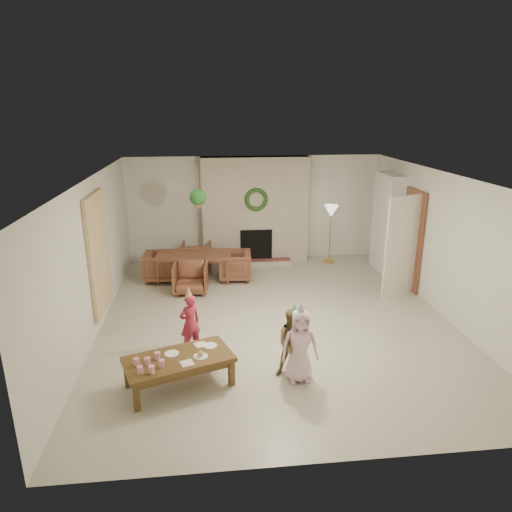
{
  "coord_description": "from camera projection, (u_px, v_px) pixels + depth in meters",
  "views": [
    {
      "loc": [
        -1.15,
        -7.33,
        3.55
      ],
      "look_at": [
        -0.3,
        0.4,
        1.05
      ],
      "focal_mm": 32.28,
      "sensor_mm": 36.0,
      "label": 1
    }
  ],
  "objects": [
    {
      "name": "floor",
      "position": [
        275.0,
        319.0,
        8.14
      ],
      "size": [
        7.0,
        7.0,
        0.0
      ],
      "primitive_type": "plane",
      "color": "#B7B29E",
      "rests_on": "ground"
    },
    {
      "name": "ceiling",
      "position": [
        277.0,
        177.0,
        7.37
      ],
      "size": [
        7.0,
        7.0,
        0.0
      ],
      "primitive_type": "plane",
      "rotation": [
        3.14,
        0.0,
        0.0
      ],
      "color": "white",
      "rests_on": "wall_back"
    },
    {
      "name": "wall_back",
      "position": [
        254.0,
        209.0,
        11.07
      ],
      "size": [
        7.0,
        0.0,
        7.0
      ],
      "primitive_type": "plane",
      "rotation": [
        1.57,
        0.0,
        0.0
      ],
      "color": "silver",
      "rests_on": "floor"
    },
    {
      "name": "wall_front",
      "position": [
        331.0,
        358.0,
        4.44
      ],
      "size": [
        7.0,
        0.0,
        7.0
      ],
      "primitive_type": "plane",
      "rotation": [
        -1.57,
        0.0,
        0.0
      ],
      "color": "silver",
      "rests_on": "floor"
    },
    {
      "name": "wall_left",
      "position": [
        93.0,
        257.0,
        7.44
      ],
      "size": [
        0.0,
        7.0,
        7.0
      ],
      "primitive_type": "plane",
      "rotation": [
        1.57,
        0.0,
        1.57
      ],
      "color": "silver",
      "rests_on": "floor"
    },
    {
      "name": "wall_right",
      "position": [
        445.0,
        246.0,
        8.07
      ],
      "size": [
        0.0,
        7.0,
        7.0
      ],
      "primitive_type": "plane",
      "rotation": [
        1.57,
        0.0,
        -1.57
      ],
      "color": "silver",
      "rests_on": "floor"
    },
    {
      "name": "fireplace_mass",
      "position": [
        255.0,
        210.0,
        10.88
      ],
      "size": [
        2.5,
        0.4,
        2.5
      ],
      "primitive_type": "cube",
      "color": "#4E1F14",
      "rests_on": "floor"
    },
    {
      "name": "fireplace_hearth",
      "position": [
        257.0,
        263.0,
        10.91
      ],
      "size": [
        1.6,
        0.3,
        0.12
      ],
      "primitive_type": "cube",
      "color": "#5B191A",
      "rests_on": "floor"
    },
    {
      "name": "fireplace_firebox",
      "position": [
        256.0,
        245.0,
        10.95
      ],
      "size": [
        0.75,
        0.12,
        0.75
      ],
      "primitive_type": "cube",
      "color": "black",
      "rests_on": "floor"
    },
    {
      "name": "fireplace_wreath",
      "position": [
        256.0,
        200.0,
        10.57
      ],
      "size": [
        0.54,
        0.1,
        0.54
      ],
      "primitive_type": "torus",
      "rotation": [
        1.57,
        0.0,
        0.0
      ],
      "color": "#204219",
      "rests_on": "fireplace_mass"
    },
    {
      "name": "floor_lamp_base",
      "position": [
        329.0,
        261.0,
        11.16
      ],
      "size": [
        0.26,
        0.26,
        0.03
      ],
      "primitive_type": "cylinder",
      "color": "gold",
      "rests_on": "floor"
    },
    {
      "name": "floor_lamp_post",
      "position": [
        330.0,
        236.0,
        10.96
      ],
      "size": [
        0.03,
        0.03,
        1.25
      ],
      "primitive_type": "cylinder",
      "color": "gold",
      "rests_on": "floor"
    },
    {
      "name": "floor_lamp_shade",
      "position": [
        331.0,
        211.0,
        10.78
      ],
      "size": [
        0.33,
        0.33,
        0.28
      ],
      "primitive_type": "cone",
      "rotation": [
        3.14,
        0.0,
        0.0
      ],
      "color": "beige",
      "rests_on": "floor_lamp_post"
    },
    {
      "name": "bookshelf_carcass",
      "position": [
        386.0,
        223.0,
        10.27
      ],
      "size": [
        0.3,
        1.0,
        2.2
      ],
      "primitive_type": "cube",
      "color": "white",
      "rests_on": "floor"
    },
    {
      "name": "bookshelf_shelf_a",
      "position": [
        383.0,
        251.0,
        10.47
      ],
      "size": [
        0.3,
        0.92,
        0.03
      ],
      "primitive_type": "cube",
      "color": "white",
      "rests_on": "bookshelf_carcass"
    },
    {
      "name": "bookshelf_shelf_b",
      "position": [
        384.0,
        234.0,
        10.35
      ],
      "size": [
        0.3,
        0.92,
        0.03
      ],
      "primitive_type": "cube",
      "color": "white",
      "rests_on": "bookshelf_carcass"
    },
    {
      "name": "bookshelf_shelf_c",
      "position": [
        386.0,
        217.0,
        10.23
      ],
      "size": [
        0.3,
        0.92,
        0.03
      ],
      "primitive_type": "cube",
      "color": "white",
      "rests_on": "bookshelf_carcass"
    },
    {
      "name": "bookshelf_shelf_d",
      "position": [
        388.0,
        199.0,
        10.1
      ],
      "size": [
        0.3,
        0.92,
        0.03
      ],
      "primitive_type": "cube",
      "color": "white",
      "rests_on": "bookshelf_carcass"
    },
    {
      "name": "books_row_lower",
      "position": [
        385.0,
        247.0,
        10.28
      ],
      "size": [
        0.2,
        0.4,
        0.24
      ],
      "primitive_type": "cube",
      "color": "maroon",
      "rests_on": "bookshelf_shelf_a"
    },
    {
      "name": "books_row_mid",
      "position": [
        383.0,
        228.0,
        10.35
      ],
      "size": [
        0.2,
        0.44,
        0.24
      ],
      "primitive_type": "cube",
      "color": "#295096",
      "rests_on": "bookshelf_shelf_b"
    },
    {
      "name": "books_row_upper",
      "position": [
        387.0,
        212.0,
        10.09
      ],
      "size": [
        0.2,
        0.36,
        0.22
      ],
      "primitive_type": "cube",
      "color": "#A18622",
      "rests_on": "bookshelf_shelf_c"
    },
    {
      "name": "door_frame",
      "position": [
        412.0,
        240.0,
        9.27
      ],
      "size": [
        0.05,
        0.86,
        2.04
      ],
      "primitive_type": "cube",
      "color": "brown",
      "rests_on": "floor"
    },
    {
      "name": "door_leaf",
      "position": [
        402.0,
        247.0,
        8.88
      ],
      "size": [
        0.77,
        0.32,
        2.0
      ],
      "primitive_type": "cube",
      "rotation": [
        0.0,
        0.0,
        -1.22
      ],
      "color": "beige",
      "rests_on": "floor"
    },
    {
      "name": "curtain_panel",
      "position": [
        98.0,
        254.0,
        7.64
      ],
      "size": [
        0.06,
        1.2,
        2.0
      ],
      "primitive_type": "cube",
      "color": "beige",
      "rests_on": "wall_left"
    },
    {
      "name": "dining_table",
      "position": [
        194.0,
        267.0,
        9.9
      ],
      "size": [
        1.67,
        1.0,
        0.57
      ],
      "primitive_type": "imported",
      "rotation": [
        0.0,
        0.0,
        -0.07
      ],
      "color": "brown",
      "rests_on": "floor"
    },
    {
      "name": "dining_chair_near",
      "position": [
        191.0,
        278.0,
        9.22
      ],
      "size": [
        0.71,
        0.73,
        0.62
      ],
      "primitive_type": "imported",
      "rotation": [
        0.0,
        0.0,
        -0.07
      ],
      "color": "brown",
      "rests_on": "floor"
    },
    {
      "name": "dining_chair_far",
      "position": [
        197.0,
        256.0,
        10.57
      ],
      "size": [
        0.71,
        0.73,
        0.62
      ],
      "primitive_type": "imported",
      "rotation": [
        0.0,
        0.0,
        3.07
      ],
      "color": "brown",
      "rests_on": "floor"
    },
    {
      "name": "dining_chair_left",
      "position": [
        161.0,
        267.0,
        9.87
      ],
      "size": [
        0.73,
        0.71,
        0.62
      ],
      "primitive_type": "imported",
      "rotation": [
        0.0,
        0.0,
        1.5
      ],
      "color": "brown",
      "rests_on": "floor"
    },
    {
      "name": "dining_chair_right",
      "position": [
        235.0,
        266.0,
        9.93
      ],
      "size": [
        0.73,
        0.71,
        0.62
      ],
      "primitive_type": "imported",
      "rotation": [
        0.0,
        0.0,
        -1.64
      ],
      "color": "brown",
      "rests_on": "floor"
    },
    {
      "name": "hanging_plant_cord",
      "position": [
        198.0,
        185.0,
        8.76
      ],
      "size": [
        0.01,
        0.01,
        0.7
      ],
      "primitive_type": "cylinder",
      "color": "tan",
      "rests_on": "ceiling"
    },
    {
      "name": "hanging_plant_pot",
      "position": [
        198.0,
        203.0,
        8.87
      ],
      "size": [
        0.16,
        0.16,
        0.12
      ],
      "primitive_type": "cylinder",
      "color": "#9A5331",
      "rests_on": "hanging_plant_cord"
    },
    {
      "name": "hanging_plant_foliage",
      "position": [
        198.0,
        197.0,
        8.83
      ],
      "size": [
        0.32,
        0.32,
        0.32
      ],
      "primitive_type": "sphere",
      "color": "#194D19",
      "rests_on": "hanging_plant_pot"
    },
    {
      "name": "coffee_table_top",
      "position": [
        179.0,
        359.0,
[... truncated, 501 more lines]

